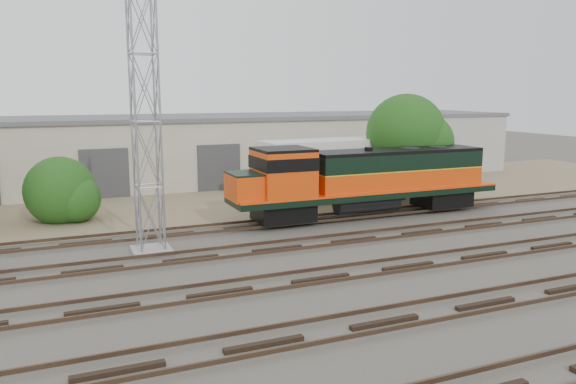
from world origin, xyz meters
name	(u,v)px	position (x,y,z in m)	size (l,w,h in m)	color
ground	(290,259)	(0.00, 0.00, 0.00)	(140.00, 140.00, 0.00)	#47423A
dirt_strip	(203,199)	(0.00, 15.00, 0.01)	(80.00, 16.00, 0.02)	#726047
tracks	(321,278)	(0.00, -3.00, 0.08)	(80.00, 20.40, 0.28)	black
warehouse	(178,149)	(0.04, 22.98, 2.65)	(58.40, 10.40, 5.30)	beige
locomotive	(364,179)	(7.12, 6.00, 2.27)	(16.37, 2.87, 3.93)	black
signal_tower	(146,127)	(-5.35, 3.44, 5.64)	(1.71, 1.71, 11.58)	gray
semi_trailer	(360,161)	(9.91, 11.19, 2.58)	(13.50, 3.51, 4.11)	white
dumpster_blue	(374,174)	(14.14, 16.19, 0.75)	(1.60, 1.50, 1.50)	navy
dumpster_red	(448,168)	(22.40, 17.51, 0.70)	(1.50, 1.40, 1.40)	maroon
tree_mid	(64,193)	(-8.73, 11.63, 1.61)	(4.06, 3.87, 3.87)	#382619
tree_east	(411,136)	(12.69, 9.45, 4.31)	(5.49, 5.23, 7.06)	#382619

